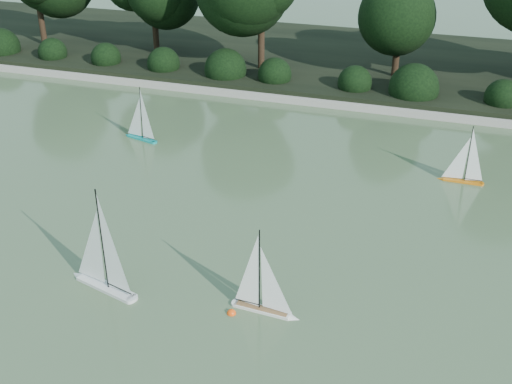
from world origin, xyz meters
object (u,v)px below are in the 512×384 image
Objects in this scene: sailboat_white_b at (267,299)px; sailboat_orange at (460,173)px; sailboat_white_a at (99,271)px; race_buoy at (231,314)px; sailboat_teal at (139,130)px.

sailboat_orange is at bearing 65.31° from sailboat_white_b.
sailboat_white_a is at bearing -132.54° from sailboat_orange.
sailboat_white_b is at bearing 4.65° from sailboat_white_a.
sailboat_orange reaches higher than race_buoy.
sailboat_orange is at bearing 47.46° from sailboat_white_a.
sailboat_teal is (-7.46, -0.06, 0.01)m from sailboat_orange.
sailboat_teal is (-2.27, 5.60, -0.08)m from sailboat_white_a.
sailboat_teal is at bearing -179.57° from sailboat_orange.
sailboat_teal is 10.02× the size of race_buoy.
sailboat_white_a reaches higher than sailboat_white_b.
sailboat_orange is 7.46m from sailboat_teal.
sailboat_teal reaches higher than race_buoy.
race_buoy is at bearing -157.25° from sailboat_white_b.
race_buoy is at bearing 0.32° from sailboat_white_a.
sailboat_teal is at bearing 112.02° from sailboat_white_a.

